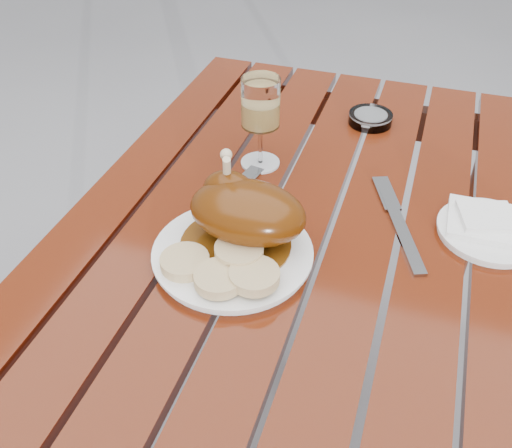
{
  "coord_description": "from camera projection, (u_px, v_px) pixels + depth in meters",
  "views": [
    {
      "loc": [
        0.17,
        -0.79,
        1.38
      ],
      "look_at": [
        -0.06,
        -0.09,
        0.78
      ],
      "focal_mm": 40.0,
      "sensor_mm": 36.0,
      "label": 1
    }
  ],
  "objects": [
    {
      "name": "ground",
      "position": [
        287.0,
        438.0,
        1.49
      ],
      "size": [
        60.0,
        60.0,
        0.0
      ],
      "primitive_type": "plane",
      "color": "slate",
      "rests_on": "ground"
    },
    {
      "name": "fork",
      "position": [
        234.0,
        192.0,
        1.07
      ],
      "size": [
        0.05,
        0.16,
        0.01
      ],
      "primitive_type": "cube",
      "rotation": [
        0.0,
        0.0,
        -0.19
      ],
      "color": "gray",
      "rests_on": "table"
    },
    {
      "name": "ashtray",
      "position": [
        370.0,
        118.0,
        1.27
      ],
      "size": [
        0.13,
        0.13,
        0.02
      ],
      "primitive_type": "cylinder",
      "rotation": [
        0.0,
        0.0,
        0.42
      ],
      "color": "#B2B7BC",
      "rests_on": "table"
    },
    {
      "name": "dinner_plate",
      "position": [
        233.0,
        254.0,
        0.92
      ],
      "size": [
        0.34,
        0.34,
        0.02
      ],
      "primitive_type": "cylinder",
      "rotation": [
        0.0,
        0.0,
        0.35
      ],
      "color": "white",
      "rests_on": "table"
    },
    {
      "name": "napkin",
      "position": [
        485.0,
        221.0,
        0.97
      ],
      "size": [
        0.12,
        0.12,
        0.01
      ],
      "primitive_type": "cube",
      "rotation": [
        0.0,
        0.0,
        0.01
      ],
      "color": "white",
      "rests_on": "side_plate"
    },
    {
      "name": "bread_dumplings",
      "position": [
        224.0,
        266.0,
        0.87
      ],
      "size": [
        0.19,
        0.14,
        0.03
      ],
      "color": "tan",
      "rests_on": "dinner_plate"
    },
    {
      "name": "table",
      "position": [
        293.0,
        347.0,
        1.26
      ],
      "size": [
        0.8,
        1.2,
        0.75
      ],
      "primitive_type": "cube",
      "color": "#5E220B",
      "rests_on": "ground"
    },
    {
      "name": "side_plate",
      "position": [
        489.0,
        232.0,
        0.97
      ],
      "size": [
        0.22,
        0.22,
        0.01
      ],
      "primitive_type": "cylinder",
      "rotation": [
        0.0,
        0.0,
        -0.31
      ],
      "color": "white",
      "rests_on": "table"
    },
    {
      "name": "knife",
      "position": [
        401.0,
        229.0,
        0.98
      ],
      "size": [
        0.11,
        0.22,
        0.01
      ],
      "primitive_type": "cube",
      "rotation": [
        0.0,
        0.0,
        0.39
      ],
      "color": "gray",
      "rests_on": "table"
    },
    {
      "name": "wine_glass",
      "position": [
        260.0,
        123.0,
        1.09
      ],
      "size": [
        0.08,
        0.08,
        0.18
      ],
      "primitive_type": "cylinder",
      "rotation": [
        0.0,
        0.0,
        0.06
      ],
      "color": "#DFB865",
      "rests_on": "table"
    },
    {
      "name": "roast_duck",
      "position": [
        244.0,
        210.0,
        0.92
      ],
      "size": [
        0.2,
        0.18,
        0.14
      ],
      "color": "#592F0A",
      "rests_on": "dinner_plate"
    }
  ]
}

